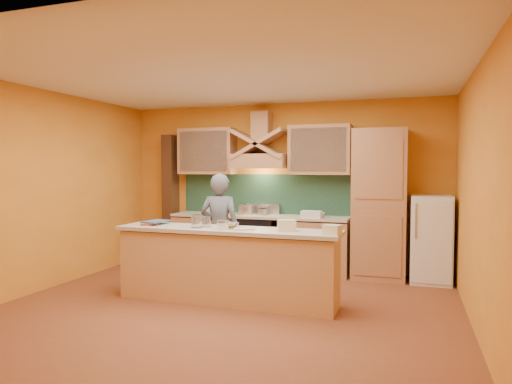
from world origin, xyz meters
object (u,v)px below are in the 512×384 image
(stove, at_px, (259,243))
(person, at_px, (220,230))
(fridge, at_px, (431,239))
(kitchen_scale, at_px, (223,226))
(mixing_bowl, at_px, (229,225))

(stove, relative_size, person, 0.55)
(fridge, relative_size, kitchen_scale, 11.67)
(stove, distance_m, fridge, 2.71)
(person, bearing_deg, kitchen_scale, 111.22)
(fridge, height_order, kitchen_scale, fridge)
(person, distance_m, mixing_bowl, 0.81)
(stove, height_order, kitchen_scale, kitchen_scale)
(stove, distance_m, kitchen_scale, 2.13)
(person, xyz_separation_m, mixing_bowl, (0.42, -0.67, 0.16))
(kitchen_scale, bearing_deg, fridge, 34.76)
(fridge, bearing_deg, stove, 180.00)
(stove, height_order, mixing_bowl, mixing_bowl)
(mixing_bowl, bearing_deg, fridge, 36.60)
(stove, relative_size, kitchen_scale, 8.08)
(mixing_bowl, bearing_deg, kitchen_scale, -92.06)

